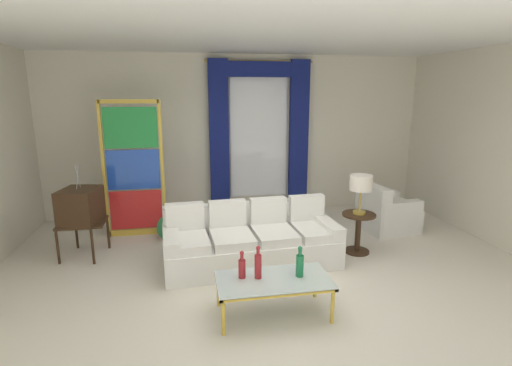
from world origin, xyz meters
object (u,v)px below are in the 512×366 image
object	(u,v)px
armchair_white	(385,213)
stained_glass_divider	(134,172)
bottle_amber_squat	(242,267)
coffee_table	(273,282)
vintage_tv	(81,207)
bottle_blue_decanter	(300,264)
table_lamp_brass	(361,185)
round_side_table	(358,229)
couch_white_long	(251,241)
peacock_figurine	(171,229)
bottle_crystal_tall	(258,265)

from	to	relation	value
armchair_white	stained_glass_divider	world-z (taller)	stained_glass_divider
bottle_amber_squat	coffee_table	bearing A→B (deg)	-14.98
vintage_tv	stained_glass_divider	bearing A→B (deg)	48.54
bottle_blue_decanter	table_lamp_brass	xyz separation A→B (m)	(1.30, 1.38, 0.48)
bottle_blue_decanter	round_side_table	xyz separation A→B (m)	(1.30, 1.38, -0.19)
round_side_table	couch_white_long	bearing A→B (deg)	-178.11
table_lamp_brass	peacock_figurine	bearing A→B (deg)	161.56
coffee_table	stained_glass_divider	size ratio (longest dim) A/B	0.54
coffee_table	stained_glass_divider	bearing A→B (deg)	121.52
bottle_crystal_tall	bottle_blue_decanter	bearing A→B (deg)	-4.99
armchair_white	stained_glass_divider	distance (m)	4.25
bottle_crystal_tall	table_lamp_brass	xyz separation A→B (m)	(1.74, 1.34, 0.47)
round_side_table	table_lamp_brass	bearing A→B (deg)	0.00
peacock_figurine	bottle_amber_squat	bearing A→B (deg)	-69.96
round_side_table	vintage_tv	bearing A→B (deg)	171.37
bottle_crystal_tall	stained_glass_divider	bearing A→B (deg)	119.51
vintage_tv	armchair_white	size ratio (longest dim) A/B	1.51
vintage_tv	couch_white_long	bearing A→B (deg)	-15.62
coffee_table	armchair_white	size ratio (longest dim) A/B	1.33
bottle_blue_decanter	armchair_white	world-z (taller)	armchair_white
stained_glass_divider	armchair_white	bearing A→B (deg)	-6.88
armchair_white	table_lamp_brass	world-z (taller)	table_lamp_brass
bottle_blue_decanter	peacock_figurine	xyz separation A→B (m)	(-1.41, 2.29, -0.33)
coffee_table	peacock_figurine	size ratio (longest dim) A/B	1.98
couch_white_long	peacock_figurine	bearing A→B (deg)	139.24
bottle_amber_squat	round_side_table	size ratio (longest dim) A/B	0.50
coffee_table	vintage_tv	xyz separation A→B (m)	(-2.33, 1.98, 0.36)
couch_white_long	round_side_table	xyz separation A→B (m)	(1.60, 0.05, 0.05)
coffee_table	bottle_amber_squat	bearing A→B (deg)	165.02
bottle_crystal_tall	armchair_white	size ratio (longest dim) A/B	0.40
stained_glass_divider	peacock_figurine	bearing A→B (deg)	-38.41
coffee_table	table_lamp_brass	world-z (taller)	table_lamp_brass
coffee_table	round_side_table	world-z (taller)	round_side_table
bottle_crystal_tall	coffee_table	bearing A→B (deg)	-16.41
couch_white_long	bottle_crystal_tall	xyz separation A→B (m)	(-0.14, -1.29, 0.25)
bottle_amber_squat	round_side_table	world-z (taller)	bottle_amber_squat
bottle_amber_squat	peacock_figurine	size ratio (longest dim) A/B	0.50
stained_glass_divider	vintage_tv	bearing A→B (deg)	-131.46
coffee_table	table_lamp_brass	size ratio (longest dim) A/B	2.09
couch_white_long	round_side_table	size ratio (longest dim) A/B	4.01
bottle_amber_squat	peacock_figurine	xyz separation A→B (m)	(-0.81, 2.21, -0.31)
bottle_blue_decanter	round_side_table	distance (m)	1.91
bottle_blue_decanter	table_lamp_brass	world-z (taller)	table_lamp_brass
vintage_tv	stained_glass_divider	distance (m)	1.05
bottle_amber_squat	armchair_white	distance (m)	3.53
round_side_table	table_lamp_brass	xyz separation A→B (m)	(0.00, 0.00, 0.67)
stained_glass_divider	round_side_table	xyz separation A→B (m)	(3.26, -1.34, -0.70)
couch_white_long	armchair_white	bearing A→B (deg)	19.74
coffee_table	bottle_crystal_tall	distance (m)	0.25
bottle_blue_decanter	table_lamp_brass	size ratio (longest dim) A/B	0.59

